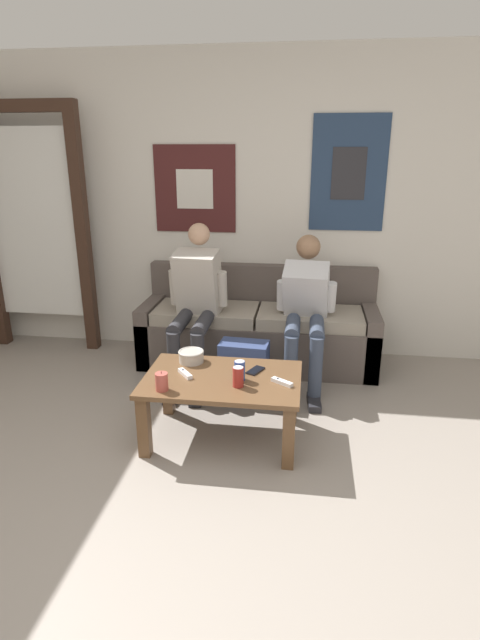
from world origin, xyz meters
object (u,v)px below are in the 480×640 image
(person_seated_teen, at_px, (306,305))
(game_controller_near_right, at_px, (282,382))
(coffee_table, at_px, (222,388))
(game_controller_near_left, at_px, (185,374))
(pillar_candle, at_px, (162,382))
(drink_can_red, at_px, (238,377))
(backpack, at_px, (244,371))
(person_seated_adult, at_px, (195,299))
(cell_phone, at_px, (255,370))
(drink_can_blue, at_px, (240,370))
(couch, at_px, (258,330))
(ceramic_bowl, at_px, (191,356))

(person_seated_teen, height_order, game_controller_near_right, person_seated_teen)
(coffee_table, relative_size, game_controller_near_left, 7.29)
(pillar_candle, xyz_separation_m, drink_can_red, (0.44, 0.11, 0.01))
(backpack, bearing_deg, person_seated_adult, 144.91)
(drink_can_red, bearing_deg, cell_phone, 70.56)
(game_controller_near_right, bearing_deg, coffee_table, 173.36)
(drink_can_blue, distance_m, game_controller_near_left, 0.35)
(pillar_candle, relative_size, game_controller_near_left, 0.90)
(person_seated_teen, bearing_deg, drink_can_blue, -111.69)
(couch, bearing_deg, game_controller_near_left, -104.93)
(couch, bearing_deg, ceramic_bowl, -108.25)
(person_seated_teen, xyz_separation_m, drink_can_blue, (-0.38, -0.96, -0.14))
(drink_can_blue, relative_size, cell_phone, 0.82)
(couch, relative_size, ceramic_bowl, 11.57)
(person_seated_teen, xyz_separation_m, ceramic_bowl, (-0.74, -0.73, -0.15))
(drink_can_blue, distance_m, cell_phone, 0.17)
(person_seated_teen, relative_size, backpack, 2.67)
(couch, distance_m, pillar_candle, 1.54)
(game_controller_near_left, bearing_deg, cell_phone, 15.67)
(drink_can_red, xyz_separation_m, game_controller_near_left, (-0.35, 0.10, -0.05))
(pillar_candle, bearing_deg, coffee_table, 34.71)
(backpack, xyz_separation_m, drink_can_blue, (0.06, -0.62, 0.29))
(backpack, xyz_separation_m, game_controller_near_left, (-0.29, -0.60, 0.24))
(game_controller_near_left, bearing_deg, drink_can_red, -16.58)
(person_seated_adult, xyz_separation_m, backpack, (0.42, -0.30, -0.45))
(couch, relative_size, coffee_table, 2.04)
(pillar_candle, xyz_separation_m, drink_can_blue, (0.43, 0.20, 0.01))
(cell_phone, bearing_deg, drink_can_blue, -121.44)
(coffee_table, relative_size, game_controller_near_right, 6.99)
(coffee_table, distance_m, pillar_candle, 0.41)
(person_seated_teen, bearing_deg, drink_can_red, -109.84)
(coffee_table, height_order, drink_can_blue, drink_can_blue)
(couch, distance_m, person_seated_teen, 0.60)
(couch, relative_size, person_seated_adult, 1.63)
(drink_can_blue, bearing_deg, couch, 90.55)
(person_seated_adult, height_order, game_controller_near_left, person_seated_adult)
(person_seated_adult, bearing_deg, game_controller_near_left, -81.66)
(coffee_table, bearing_deg, couch, 85.40)
(game_controller_near_left, bearing_deg, pillar_candle, -111.68)
(backpack, bearing_deg, drink_can_blue, -84.90)
(couch, xyz_separation_m, game_controller_near_left, (-0.33, -1.25, 0.15))
(drink_can_red, xyz_separation_m, game_controller_near_right, (0.26, 0.07, -0.05))
(coffee_table, relative_size, drink_can_red, 7.83)
(pillar_candle, xyz_separation_m, cell_phone, (0.51, 0.34, -0.05))
(backpack, bearing_deg, game_controller_near_left, -115.84)
(drink_can_red, bearing_deg, drink_can_blue, 92.13)
(drink_can_blue, xyz_separation_m, game_controller_near_left, (-0.35, 0.01, -0.05))
(person_seated_teen, distance_m, drink_can_red, 1.12)
(person_seated_adult, height_order, drink_can_red, person_seated_adult)
(person_seated_adult, bearing_deg, coffee_table, -67.72)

